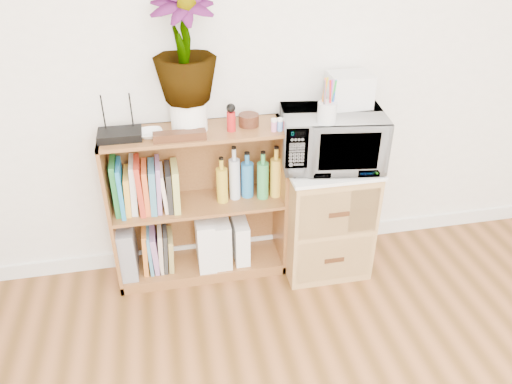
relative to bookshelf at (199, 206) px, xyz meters
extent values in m
cube|color=white|center=(0.35, 0.14, -0.42)|extent=(4.00, 0.02, 0.10)
cube|color=brown|center=(0.00, 0.00, 0.00)|extent=(1.00, 0.30, 0.95)
cube|color=#9E7542|center=(0.75, -0.08, -0.12)|extent=(0.50, 0.45, 0.70)
imported|color=silver|center=(0.75, -0.08, 0.40)|extent=(0.60, 0.44, 0.31)
cylinder|color=silver|center=(0.67, -0.20, 0.60)|extent=(0.10, 0.10, 0.11)
cube|color=silver|center=(0.86, 0.01, 0.64)|extent=(0.23, 0.19, 0.18)
cube|color=black|center=(-0.38, -0.02, 0.50)|extent=(0.22, 0.15, 0.04)
imported|color=white|center=(-0.23, -0.03, 0.49)|extent=(0.13, 0.13, 0.03)
cylinder|color=white|center=(-0.02, 0.02, 0.56)|extent=(0.19, 0.19, 0.16)
imported|color=#2D7234|center=(-0.02, 0.02, 0.92)|extent=(0.32, 0.32, 0.57)
cube|color=#3C1C10|center=(-0.08, -0.10, 0.50)|extent=(0.27, 0.07, 0.04)
cylinder|color=#B31617|center=(0.20, -0.04, 0.53)|extent=(0.05, 0.05, 0.11)
cylinder|color=#33180E|center=(0.30, 0.01, 0.51)|extent=(0.11, 0.11, 0.06)
cube|color=pink|center=(0.45, -0.09, 0.50)|extent=(0.10, 0.04, 0.05)
cube|color=gray|center=(-0.44, 0.00, -0.24)|extent=(0.10, 0.26, 0.32)
cube|color=white|center=(0.02, -0.01, -0.24)|extent=(0.10, 0.26, 0.33)
cube|color=white|center=(0.12, -0.01, -0.25)|extent=(0.10, 0.24, 0.31)
cube|color=white|center=(0.24, -0.01, -0.27)|extent=(0.09, 0.22, 0.27)
cube|color=#217E37|center=(-0.45, 0.00, 0.18)|extent=(0.03, 0.20, 0.31)
cube|color=#1C75AD|center=(-0.42, 0.00, 0.17)|extent=(0.02, 0.20, 0.30)
cube|color=gold|center=(-0.39, 0.00, 0.14)|extent=(0.04, 0.20, 0.23)
cube|color=silver|center=(-0.35, 0.00, 0.17)|extent=(0.05, 0.20, 0.30)
cube|color=#BA321F|center=(-0.32, 0.00, 0.18)|extent=(0.03, 0.20, 0.30)
cube|color=orange|center=(-0.28, 0.00, 0.16)|extent=(0.03, 0.20, 0.27)
cube|color=teal|center=(-0.25, 0.00, 0.16)|extent=(0.05, 0.20, 0.27)
cube|color=#95689C|center=(-0.22, 0.00, 0.17)|extent=(0.04, 0.20, 0.28)
cube|color=#FFE0C6|center=(-0.19, 0.00, 0.14)|extent=(0.04, 0.20, 0.23)
cube|color=black|center=(-0.16, 0.00, 0.15)|extent=(0.03, 0.20, 0.25)
cube|color=#B7B955|center=(-0.12, 0.00, 0.16)|extent=(0.04, 0.20, 0.26)
cylinder|color=gold|center=(0.14, 0.00, 0.16)|extent=(0.06, 0.06, 0.27)
cylinder|color=silver|center=(0.22, 0.00, 0.18)|extent=(0.06, 0.06, 0.32)
cylinder|color=#2470AB|center=(0.29, 0.00, 0.16)|extent=(0.07, 0.07, 0.27)
cylinder|color=green|center=(0.38, 0.00, 0.17)|extent=(0.07, 0.07, 0.29)
cylinder|color=gold|center=(0.46, 0.00, 0.18)|extent=(0.07, 0.07, 0.31)
cube|color=orange|center=(-0.34, 0.00, -0.26)|extent=(0.04, 0.19, 0.28)
cube|color=teal|center=(-0.31, 0.00, -0.27)|extent=(0.02, 0.19, 0.27)
cube|color=#98689C|center=(-0.28, 0.00, -0.28)|extent=(0.04, 0.19, 0.25)
cube|color=beige|center=(-0.25, 0.00, -0.27)|extent=(0.04, 0.19, 0.27)
cube|color=#282828|center=(-0.22, 0.00, -0.27)|extent=(0.04, 0.19, 0.27)
cube|color=olive|center=(-0.19, 0.00, -0.29)|extent=(0.04, 0.19, 0.23)
camera|label=1|loc=(-0.15, -2.46, 1.57)|focal=35.00mm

